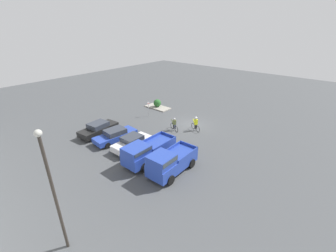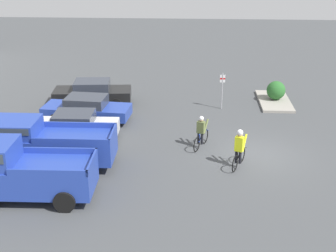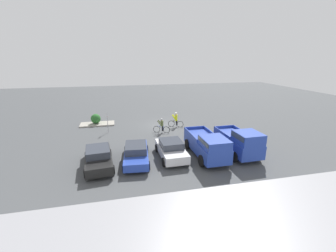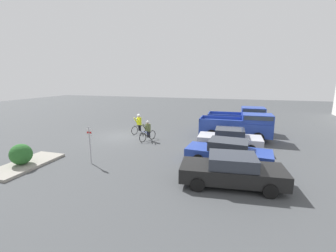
# 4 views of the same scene
# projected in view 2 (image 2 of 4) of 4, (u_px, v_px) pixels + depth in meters

# --- Properties ---
(ground_plane) EXTENTS (80.00, 80.00, 0.00)m
(ground_plane) POSITION_uv_depth(u_px,v_px,m) (257.00, 154.00, 21.97)
(ground_plane) COLOR #424447
(pickup_truck_0) EXTENTS (2.29, 4.96, 2.32)m
(pickup_truck_0) POSITION_uv_depth(u_px,v_px,m) (19.00, 170.00, 17.90)
(pickup_truck_0) COLOR #233D9E
(pickup_truck_0) RESTS_ON ground_plane
(pickup_truck_1) EXTENTS (2.21, 5.53, 2.14)m
(pickup_truck_1) POSITION_uv_depth(u_px,v_px,m) (43.00, 142.00, 20.52)
(pickup_truck_1) COLOR #233D9E
(pickup_truck_1) RESTS_ON ground_plane
(sedan_0) EXTENTS (2.09, 4.30, 1.46)m
(sedan_0) POSITION_uv_depth(u_px,v_px,m) (75.00, 127.00, 23.23)
(sedan_0) COLOR silver
(sedan_0) RESTS_ON ground_plane
(sedan_1) EXTENTS (2.28, 4.91, 1.39)m
(sedan_1) POSITION_uv_depth(u_px,v_px,m) (87.00, 109.00, 25.84)
(sedan_1) COLOR #233D9E
(sedan_1) RESTS_ON ground_plane
(sedan_2) EXTENTS (2.35, 4.79, 1.46)m
(sedan_2) POSITION_uv_depth(u_px,v_px,m) (92.00, 92.00, 28.43)
(sedan_2) COLOR black
(sedan_2) RESTS_ON ground_plane
(cyclist_0) EXTENTS (1.70, 0.75, 1.63)m
(cyclist_0) POSITION_uv_depth(u_px,v_px,m) (201.00, 132.00, 22.45)
(cyclist_0) COLOR black
(cyclist_0) RESTS_ON ground_plane
(cyclist_1) EXTENTS (1.67, 0.73, 1.79)m
(cyclist_1) POSITION_uv_depth(u_px,v_px,m) (239.00, 148.00, 20.47)
(cyclist_1) COLOR black
(cyclist_1) RESTS_ON ground_plane
(fire_lane_sign) EXTENTS (0.06, 0.30, 2.18)m
(fire_lane_sign) POSITION_uv_depth(u_px,v_px,m) (222.00, 87.00, 27.39)
(fire_lane_sign) COLOR #9E9EA3
(fire_lane_sign) RESTS_ON ground_plane
(curb_island) EXTENTS (3.96, 1.88, 0.15)m
(curb_island) POSITION_uv_depth(u_px,v_px,m) (274.00, 101.00, 28.95)
(curb_island) COLOR gray
(curb_island) RESTS_ON ground_plane
(shrub) EXTENTS (1.15, 1.15, 1.15)m
(shrub) POSITION_uv_depth(u_px,v_px,m) (276.00, 90.00, 28.83)
(shrub) COLOR #286028
(shrub) RESTS_ON curb_island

